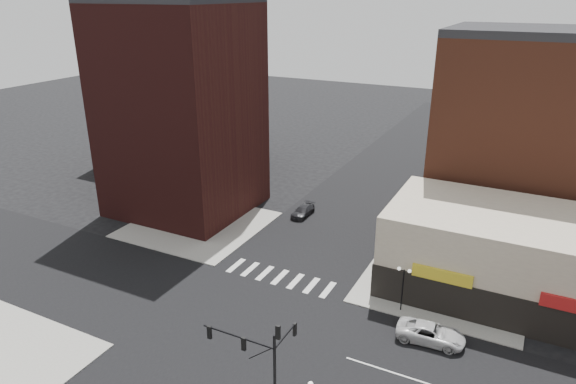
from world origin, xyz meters
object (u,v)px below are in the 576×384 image
at_px(street_lamp_ne, 403,278).
at_px(white_suv, 431,333).
at_px(traffic_signal, 264,355).
at_px(dark_sedan_north, 303,211).

distance_m(street_lamp_ne, white_suv, 5.12).
bearing_deg(traffic_signal, white_suv, 57.95).
distance_m(street_lamp_ne, dark_sedan_north, 22.20).
height_order(street_lamp_ne, white_suv, street_lamp_ne).
bearing_deg(white_suv, traffic_signal, 143.53).
relative_size(traffic_signal, street_lamp_ne, 1.87).
xyz_separation_m(white_suv, dark_sedan_north, (-19.70, 17.70, -0.12)).
distance_m(traffic_signal, street_lamp_ne, 16.62).
relative_size(traffic_signal, dark_sedan_north, 1.80).
relative_size(traffic_signal, white_suv, 1.44).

